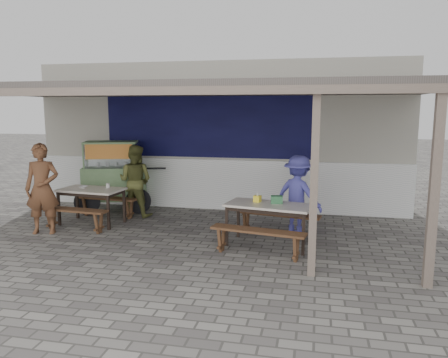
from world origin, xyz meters
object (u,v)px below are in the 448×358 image
object	(u,v)px
table_right	(269,208)
condiment_bowl	(83,187)
bench_right_wall	(278,219)
vendor_cart	(114,173)
condiment_jar	(108,185)
bench_left_wall	(108,202)
bench_right_street	(258,236)
donation_box	(277,200)
tissue_box	(257,199)
bench_left_street	(74,215)
patron_right_table	(298,195)
patron_street_side	(42,189)
patron_wall_side	(135,181)
table_left	(91,192)

from	to	relation	value
table_right	condiment_bowl	world-z (taller)	condiment_bowl
bench_right_wall	vendor_cart	distance (m)	4.25
bench_right_wall	condiment_jar	xyz separation A→B (m)	(-3.62, 0.28, 0.45)
bench_left_wall	bench_right_street	world-z (taller)	same
donation_box	tissue_box	bearing A→B (deg)	172.16
bench_left_street	condiment_bowl	distance (m)	0.79
patron_right_table	donation_box	bearing A→B (deg)	95.27
patron_street_side	tissue_box	bearing A→B (deg)	-12.96
patron_wall_side	patron_right_table	distance (m)	3.68
table_left	bench_right_wall	distance (m)	3.92
table_right	tissue_box	xyz separation A→B (m)	(-0.22, 0.14, 0.14)
bench_right_wall	vendor_cart	size ratio (longest dim) A/B	0.83
bench_left_street	patron_right_table	bearing A→B (deg)	15.32
patron_street_side	patron_right_table	xyz separation A→B (m)	(4.82, 1.01, -0.12)
bench_left_street	vendor_cart	distance (m)	1.91
table_right	donation_box	distance (m)	0.21
table_left	bench_right_street	world-z (taller)	table_left
vendor_cart	condiment_bowl	size ratio (longest dim) A/B	11.03
table_right	patron_right_table	size ratio (longest dim) A/B	1.04
table_left	table_right	distance (m)	3.86
table_right	bench_right_wall	xyz separation A→B (m)	(0.11, 0.61, -0.33)
bench_left_wall	patron_right_table	distance (m)	4.24
bench_left_wall	tissue_box	bearing A→B (deg)	-13.20
bench_right_wall	patron_wall_side	world-z (taller)	patron_wall_side
bench_left_wall	table_right	distance (m)	3.97
patron_street_side	condiment_jar	world-z (taller)	patron_street_side
table_left	patron_street_side	size ratio (longest dim) A/B	0.77
bench_right_wall	condiment_bowl	bearing A→B (deg)	-171.45
bench_right_street	vendor_cart	size ratio (longest dim) A/B	0.83
bench_right_street	vendor_cart	world-z (taller)	vendor_cart
bench_left_wall	bench_right_street	size ratio (longest dim) A/B	0.88
table_left	bench_left_wall	xyz separation A→B (m)	(0.05, 0.59, -0.34)
vendor_cart	patron_street_side	size ratio (longest dim) A/B	1.10
patron_wall_side	patron_right_table	size ratio (longest dim) A/B	1.05
bench_left_street	condiment_bowl	size ratio (longest dim) A/B	8.00
donation_box	condiment_jar	world-z (taller)	donation_box
bench_left_wall	bench_right_street	bearing A→B (deg)	-22.68
table_left	tissue_box	bearing A→B (deg)	-3.93
bench_left_street	table_left	bearing A→B (deg)	90.00
patron_street_side	patron_wall_side	distance (m)	2.04
patron_street_side	donation_box	xyz separation A→B (m)	(4.48, 0.21, -0.06)
condiment_bowl	patron_wall_side	bearing A→B (deg)	43.67
patron_wall_side	tissue_box	size ratio (longest dim) A/B	13.93
donation_box	condiment_bowl	size ratio (longest dim) A/B	1.15
bench_right_wall	vendor_cart	world-z (taller)	vendor_cart
donation_box	table_right	bearing A→B (deg)	-143.99
bench_right_street	patron_wall_side	world-z (taller)	patron_wall_side
vendor_cart	condiment_jar	distance (m)	1.11
table_left	vendor_cart	size ratio (longest dim) A/B	0.70
patron_right_table	tissue_box	bearing A→B (deg)	75.78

